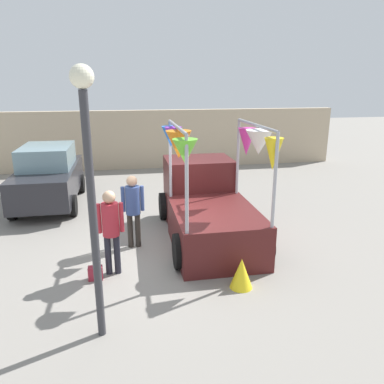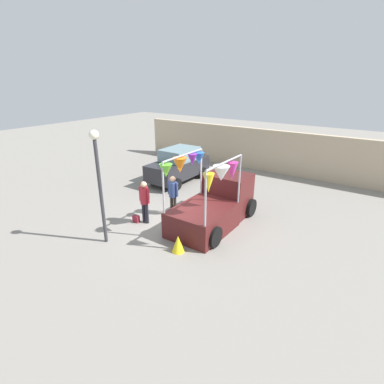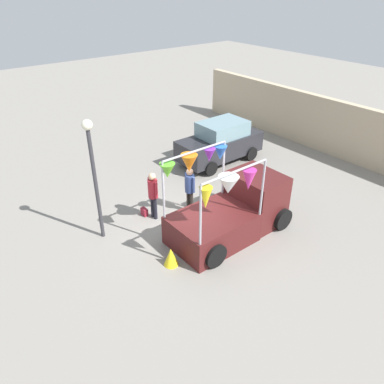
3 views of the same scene
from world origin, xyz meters
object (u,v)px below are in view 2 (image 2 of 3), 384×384
(person_customer, at_px, (144,198))
(handbag, at_px, (136,219))
(vendor_truck, at_px, (216,202))
(street_lamp, at_px, (98,172))
(folded_kite_bundle_sunflower, at_px, (178,244))
(person_vendor, at_px, (173,192))
(parked_car, at_px, (179,165))

(person_customer, bearing_deg, handbag, -150.26)
(vendor_truck, height_order, handbag, vendor_truck)
(handbag, height_order, street_lamp, street_lamp)
(folded_kite_bundle_sunflower, bearing_deg, person_vendor, 130.92)
(person_customer, distance_m, street_lamp, 2.49)
(person_vendor, xyz_separation_m, folded_kite_bundle_sunflower, (1.95, -2.25, -0.77))
(person_customer, bearing_deg, person_vendor, 69.06)
(handbag, bearing_deg, folded_kite_bundle_sunflower, -16.22)
(parked_car, relative_size, handbag, 14.29)
(street_lamp, bearing_deg, parked_car, 105.42)
(person_customer, distance_m, handbag, 1.03)
(vendor_truck, distance_m, person_vendor, 1.91)
(person_customer, distance_m, folded_kite_bundle_sunflower, 2.74)
(vendor_truck, height_order, parked_car, vendor_truck)
(person_vendor, distance_m, street_lamp, 3.61)
(vendor_truck, bearing_deg, folded_kite_bundle_sunflower, -87.72)
(parked_car, height_order, street_lamp, street_lamp)
(vendor_truck, distance_m, folded_kite_bundle_sunflower, 2.77)
(street_lamp, bearing_deg, handbag, 96.65)
(person_customer, xyz_separation_m, street_lamp, (-0.15, -1.95, 1.54))
(person_vendor, bearing_deg, parked_car, 123.98)
(folded_kite_bundle_sunflower, bearing_deg, parked_car, 126.73)
(vendor_truck, relative_size, street_lamp, 1.00)
(person_vendor, height_order, folded_kite_bundle_sunflower, person_vendor)
(parked_car, distance_m, street_lamp, 7.42)
(vendor_truck, height_order, folded_kite_bundle_sunflower, vendor_truck)
(parked_car, bearing_deg, vendor_truck, -37.15)
(vendor_truck, bearing_deg, parked_car, 142.85)
(person_customer, bearing_deg, parked_car, 112.39)
(parked_car, bearing_deg, street_lamp, -74.58)
(parked_car, xyz_separation_m, person_vendor, (2.54, -3.77, 0.12))
(person_customer, height_order, handbag, person_customer)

